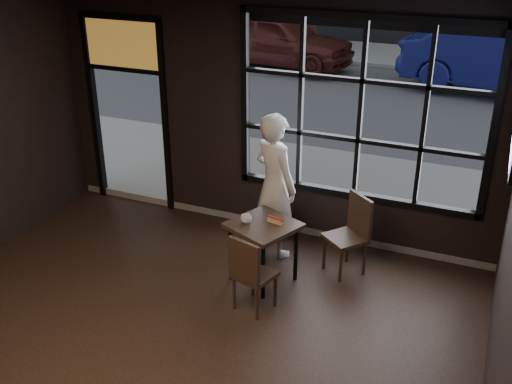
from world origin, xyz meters
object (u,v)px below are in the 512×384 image
at_px(cafe_table, 263,252).
at_px(chair_near, 255,272).
at_px(navy_car, 509,59).
at_px(man, 275,185).

xyz_separation_m(cafe_table, chair_near, (0.13, -0.55, 0.08)).
distance_m(cafe_table, navy_car, 9.73).
bearing_deg(navy_car, man, 173.33).
xyz_separation_m(chair_near, man, (-0.25, 1.22, 0.47)).
height_order(cafe_table, man, man).
bearing_deg(navy_car, cafe_table, 175.05).
distance_m(cafe_table, chair_near, 0.57).
distance_m(man, navy_car, 9.10).
height_order(cafe_table, navy_car, navy_car).
relative_size(cafe_table, navy_car, 0.16).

